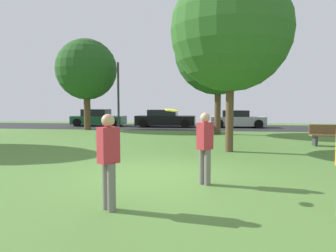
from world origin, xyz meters
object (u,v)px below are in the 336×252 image
person_thrower (109,158)px  parked_car_silver (237,119)px  birch_tree_lone (231,31)px  park_bench (330,135)px  person_catcher (205,145)px  frisbee_disc (172,110)px  oak_tree_right (218,51)px  oak_tree_center (86,70)px  street_lamp_post (118,97)px  parked_car_green (98,118)px  parked_car_black (165,119)px

person_thrower → parked_car_silver: person_thrower is taller
birch_tree_lone → park_bench: size_ratio=4.17×
parked_car_silver → person_thrower: bearing=-101.2°
person_catcher → frisbee_disc: 1.28m
park_bench → oak_tree_right: bearing=-44.5°
birch_tree_lone → frisbee_disc: bearing=-104.7°
birch_tree_lone → park_bench: (4.33, 2.15, -3.98)m
frisbee_disc → parked_car_silver: bearing=80.9°
birch_tree_lone → person_catcher: birch_tree_lone is taller
oak_tree_center → street_lamp_post: 3.06m
park_bench → street_lamp_post: (-11.04, 6.00, 1.79)m
person_catcher → parked_car_silver: person_catcher is taller
birch_tree_lone → oak_tree_right: 6.68m
oak_tree_right → person_thrower: oak_tree_right is taller
parked_car_green → street_lamp_post: bearing=-54.6°
oak_tree_right → parked_car_silver: bearing=73.8°
person_catcher → frisbee_disc: frisbee_disc is taller
birch_tree_lone → person_catcher: (-0.84, -4.90, -3.57)m
birch_tree_lone → park_bench: birch_tree_lone is taller
oak_tree_right → parked_car_black: size_ratio=1.63×
frisbee_disc → park_bench: frisbee_disc is taller
oak_tree_center → person_thrower: (6.67, -15.42, -3.22)m
parked_car_green → parked_car_black: (5.52, -0.34, 0.00)m
oak_tree_center → parked_car_green: bearing=98.9°
birch_tree_lone → park_bench: 6.26m
birch_tree_lone → person_thrower: birch_tree_lone is taller
oak_tree_center → oak_tree_right: oak_tree_right is taller
park_bench → birch_tree_lone: bearing=26.4°
person_thrower → frisbee_disc: (0.92, 1.11, 0.77)m
oak_tree_center → person_catcher: oak_tree_center is taller
parked_car_green → birch_tree_lone: bearing=-51.9°
birch_tree_lone → person_catcher: bearing=-99.8°
parked_car_silver → park_bench: 10.58m
birch_tree_lone → frisbee_disc: 6.49m
birch_tree_lone → street_lamp_post: (-6.71, 8.15, -2.20)m
birch_tree_lone → frisbee_disc: size_ratio=18.89×
oak_tree_center → oak_tree_right: (8.82, -1.97, 0.74)m
parked_car_black → street_lamp_post: street_lamp_post is taller
oak_tree_center → person_thrower: oak_tree_center is taller
frisbee_disc → parked_car_black: bearing=98.5°
person_thrower → parked_car_green: size_ratio=0.39×
oak_tree_center → person_thrower: bearing=-66.6°
parked_car_silver → oak_tree_right: bearing=-106.2°
parked_car_green → street_lamp_post: street_lamp_post is taller
person_catcher → oak_tree_right: bearing=-143.0°
oak_tree_right → person_catcher: 12.24m
oak_tree_right → person_catcher: (-0.58, -11.56, -3.98)m
parked_car_silver → street_lamp_post: (-8.09, -4.16, 1.65)m
parked_car_green → park_bench: 17.28m
parked_car_green → parked_car_silver: (11.03, 0.01, -0.02)m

